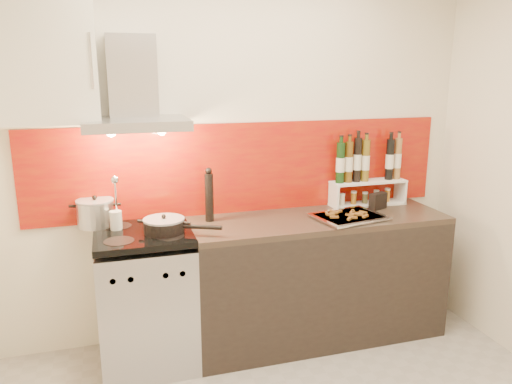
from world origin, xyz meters
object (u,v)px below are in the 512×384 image
object	(u,v)px
saute_pan	(165,225)
pepper_mill	(209,195)
baking_tray	(349,216)
stock_pot	(96,213)
range_stove	(147,300)
counter	(317,277)

from	to	relation	value
saute_pan	pepper_mill	world-z (taller)	pepper_mill
saute_pan	baking_tray	bearing A→B (deg)	-1.16
stock_pot	pepper_mill	size ratio (longest dim) A/B	0.65
baking_tray	saute_pan	bearing A→B (deg)	178.84
range_stove	saute_pan	bearing A→B (deg)	-25.83
baking_tray	counter	bearing A→B (deg)	152.41
range_stove	pepper_mill	distance (m)	0.79
counter	stock_pot	xyz separation A→B (m)	(-1.48, 0.20, 0.55)
counter	saute_pan	xyz separation A→B (m)	(-1.07, -0.07, 0.51)
range_stove	baking_tray	world-z (taller)	baking_tray
saute_pan	stock_pot	bearing A→B (deg)	147.10
range_stove	baking_tray	distance (m)	1.46
counter	stock_pot	bearing A→B (deg)	172.37
stock_pot	baking_tray	xyz separation A→B (m)	(1.66, -0.29, -0.08)
range_stove	saute_pan	world-z (taller)	saute_pan
baking_tray	range_stove	bearing A→B (deg)	176.26
counter	stock_pot	size ratio (longest dim) A/B	7.53
baking_tray	stock_pot	bearing A→B (deg)	169.99
range_stove	pepper_mill	world-z (taller)	pepper_mill
pepper_mill	baking_tray	xyz separation A→B (m)	(0.93, -0.22, -0.16)
counter	saute_pan	bearing A→B (deg)	-176.24
pepper_mill	range_stove	bearing A→B (deg)	-163.97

